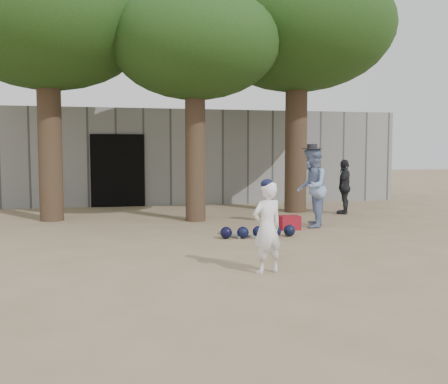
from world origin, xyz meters
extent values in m
plane|color=#937C5E|center=(0.00, 0.00, 0.00)|extent=(70.00, 70.00, 0.00)
imported|color=white|center=(0.73, -1.17, 0.63)|extent=(0.53, 0.43, 1.26)
imported|color=#7C92BF|center=(2.94, 2.65, 0.88)|extent=(0.97, 1.06, 1.77)
imported|color=black|center=(4.72, 4.69, 0.73)|extent=(0.79, 0.90, 1.46)
cube|color=maroon|center=(2.35, 2.39, 0.15)|extent=(0.42, 0.33, 0.30)
cube|color=gray|center=(0.00, 8.00, 1.50)|extent=(16.00, 0.35, 3.00)
cube|color=black|center=(-1.20, 7.80, 1.10)|extent=(1.60, 0.08, 2.20)
cube|color=slate|center=(0.00, 10.50, 1.50)|extent=(16.00, 5.00, 3.00)
sphere|color=black|center=(0.77, 1.60, 0.12)|extent=(0.23, 0.23, 0.23)
sphere|color=black|center=(1.09, 1.55, 0.12)|extent=(0.23, 0.23, 0.23)
sphere|color=black|center=(1.41, 1.58, 0.12)|extent=(0.23, 0.23, 0.23)
sphere|color=black|center=(1.73, 1.52, 0.12)|extent=(0.23, 0.23, 0.23)
sphere|color=black|center=(2.05, 1.59, 0.12)|extent=(0.23, 0.23, 0.23)
cylinder|color=#ABACB2|center=(0.88, 1.84, 0.03)|extent=(0.30, 0.69, 0.06)
cylinder|color=#ABACB2|center=(1.06, 1.72, 0.03)|extent=(0.58, 0.52, 0.06)
cylinder|color=brown|center=(-2.80, 5.00, 2.75)|extent=(0.56, 0.56, 5.50)
ellipsoid|color=#284C19|center=(-2.80, 5.00, 4.70)|extent=(4.80, 4.80, 3.12)
cylinder|color=brown|center=(0.60, 4.20, 2.50)|extent=(0.48, 0.48, 5.00)
ellipsoid|color=#284C19|center=(0.60, 4.20, 4.20)|extent=(4.00, 4.00, 2.60)
cylinder|color=brown|center=(3.60, 5.40, 2.90)|extent=(0.60, 0.60, 5.80)
ellipsoid|color=#284C19|center=(3.60, 5.40, 5.00)|extent=(5.20, 5.20, 3.38)
camera|label=1|loc=(-1.31, -7.64, 1.66)|focal=40.00mm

